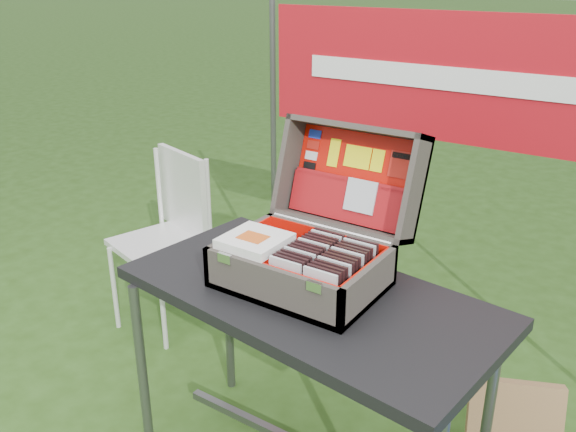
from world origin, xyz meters
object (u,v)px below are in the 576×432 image
Objects in this scene: table at (308,388)px; suitcase at (311,214)px; chair at (159,246)px; cardboard_box at (514,428)px.

suitcase is at bearing 125.95° from table.
suitcase is 0.59× the size of chair.
table is 1.38× the size of chair.
cardboard_box is at bearing 43.89° from table.
suitcase is (-0.04, 0.08, 0.62)m from table.
suitcase is at bearing -172.97° from cardboard_box.
chair is at bearing 161.16° from suitcase.
suitcase is at bearing -2.48° from chair.
suitcase is 1.32m from chair.
table is 0.62m from suitcase.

